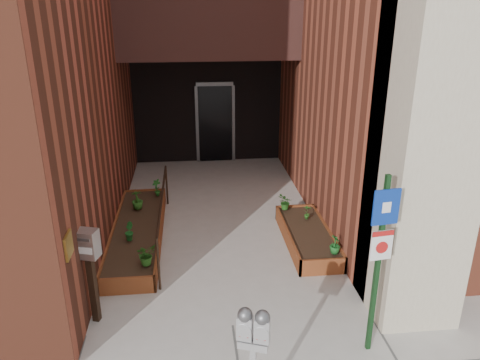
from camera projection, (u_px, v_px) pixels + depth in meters
name	position (u px, v px, depth m)	size (l,w,h in m)	color
ground	(233.00, 326.00, 6.52)	(80.00, 80.00, 0.00)	#9E9991
planter_left	(138.00, 233.00, 8.82)	(0.90, 3.60, 0.30)	brown
planter_right	(307.00, 237.00, 8.67)	(0.80, 2.20, 0.30)	brown
handrail	(162.00, 203.00, 8.60)	(0.04, 3.34, 0.90)	black
parking_meter	(253.00, 338.00, 4.61)	(0.34, 0.22, 1.46)	#B8B8BB
sign_post	(380.00, 248.00, 5.55)	(0.33, 0.09, 2.42)	#123316
payment_dropbox	(89.00, 257.00, 6.27)	(0.33, 0.28, 1.42)	black
shrub_left_a	(146.00, 254.00, 7.41)	(0.31, 0.31, 0.35)	#255719
shrub_left_b	(129.00, 231.00, 8.18)	(0.18, 0.18, 0.33)	#1A5B1E
shrub_left_c	(137.00, 199.00, 9.39)	(0.22, 0.22, 0.39)	#275E1B
shrub_left_d	(157.00, 188.00, 10.01)	(0.20, 0.20, 0.37)	#1A5618
shrub_right_a	(335.00, 244.00, 7.74)	(0.18, 0.18, 0.32)	#19581E
shrub_right_b	(307.00, 212.00, 8.96)	(0.16, 0.16, 0.30)	#28601B
shrub_right_c	(285.00, 202.00, 9.37)	(0.28, 0.28, 0.31)	#1F5017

